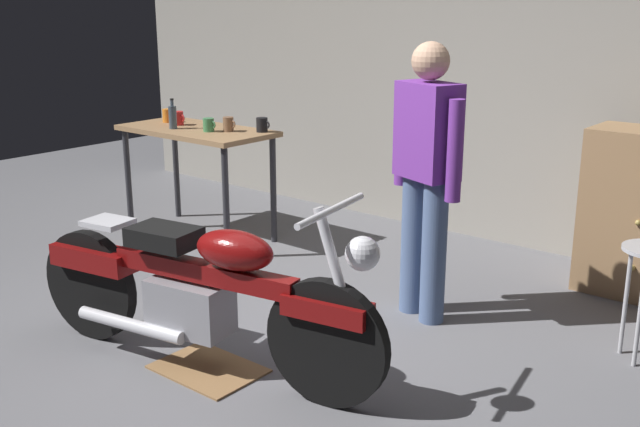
# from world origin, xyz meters

# --- Properties ---
(ground_plane) EXTENTS (12.00, 12.00, 0.00)m
(ground_plane) POSITION_xyz_m (0.00, 0.00, 0.00)
(ground_plane) COLOR slate
(back_wall) EXTENTS (8.00, 0.12, 3.10)m
(back_wall) POSITION_xyz_m (0.00, 2.80, 1.55)
(back_wall) COLOR gray
(back_wall) RESTS_ON ground_plane
(workbench) EXTENTS (1.30, 0.64, 0.90)m
(workbench) POSITION_xyz_m (-1.82, 1.33, 0.79)
(workbench) COLOR #99724C
(workbench) RESTS_ON ground_plane
(motorcycle) EXTENTS (2.17, 0.73, 1.00)m
(motorcycle) POSITION_xyz_m (-0.04, -0.26, 0.45)
(motorcycle) COLOR black
(motorcycle) RESTS_ON ground_plane
(person_standing) EXTENTS (0.54, 0.33, 1.67)m
(person_standing) POSITION_xyz_m (0.49, 1.07, 0.93)
(person_standing) COLOR slate
(person_standing) RESTS_ON ground_plane
(drip_tray) EXTENTS (0.56, 0.40, 0.01)m
(drip_tray) POSITION_xyz_m (-0.00, -0.26, 0.01)
(drip_tray) COLOR olive
(drip_tray) RESTS_ON ground_plane
(mug_orange_travel) EXTENTS (0.12, 0.09, 0.11)m
(mug_orange_travel) POSITION_xyz_m (-2.23, 1.39, 0.96)
(mug_orange_travel) COLOR orange
(mug_orange_travel) RESTS_ON workbench
(mug_brown_stoneware) EXTENTS (0.12, 0.08, 0.11)m
(mug_brown_stoneware) POSITION_xyz_m (-1.51, 1.39, 0.96)
(mug_brown_stoneware) COLOR brown
(mug_brown_stoneware) RESTS_ON workbench
(mug_green_speckled) EXTENTS (0.12, 0.09, 0.10)m
(mug_green_speckled) POSITION_xyz_m (-1.62, 1.29, 0.95)
(mug_green_speckled) COLOR #3D7F4C
(mug_green_speckled) RESTS_ON workbench
(mug_red_diner) EXTENTS (0.13, 0.09, 0.11)m
(mug_red_diner) POSITION_xyz_m (-2.05, 1.34, 0.96)
(mug_red_diner) COLOR red
(mug_red_diner) RESTS_ON workbench
(mug_black_matte) EXTENTS (0.13, 0.09, 0.11)m
(mug_black_matte) POSITION_xyz_m (-1.28, 1.54, 0.96)
(mug_black_matte) COLOR black
(mug_black_matte) RESTS_ON workbench
(bottle) EXTENTS (0.06, 0.06, 0.24)m
(bottle) POSITION_xyz_m (-1.94, 1.20, 1.00)
(bottle) COLOR #3F4C59
(bottle) RESTS_ON workbench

